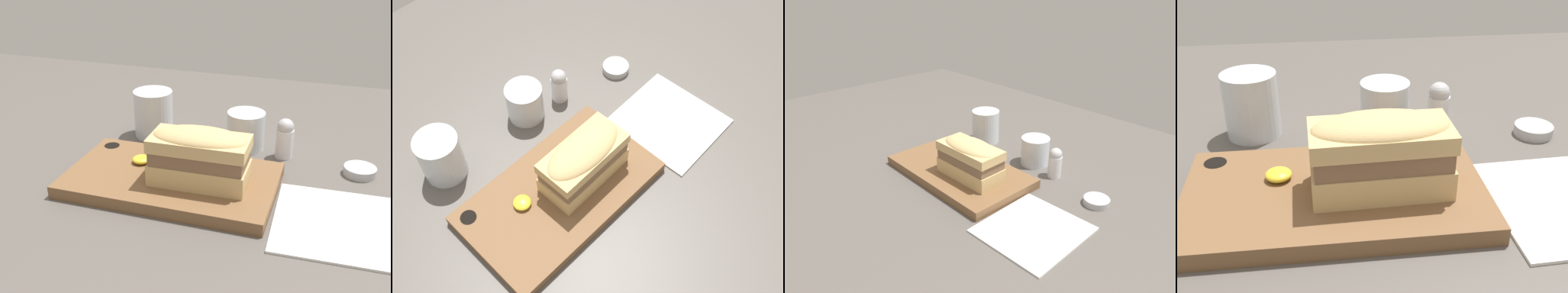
{
  "view_description": "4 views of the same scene",
  "coord_description": "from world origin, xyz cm",
  "views": [
    {
      "loc": [
        18.81,
        -69.05,
        43.31
      ],
      "look_at": [
        -2.78,
        -2.08,
        10.12
      ],
      "focal_mm": 45.0,
      "sensor_mm": 36.0,
      "label": 1
    },
    {
      "loc": [
        -35.12,
        -35.83,
        79.32
      ],
      "look_at": [
        -0.24,
        -2.08,
        10.76
      ],
      "focal_mm": 45.0,
      "sensor_mm": 36.0,
      "label": 2
    },
    {
      "loc": [
        57.8,
        -53.84,
        48.67
      ],
      "look_at": [
        -2.32,
        0.85,
        10.73
      ],
      "focal_mm": 35.0,
      "sensor_mm": 36.0,
      "label": 3
    },
    {
      "loc": [
        -8.57,
        -49.31,
        35.63
      ],
      "look_at": [
        -2.47,
        0.28,
        8.09
      ],
      "focal_mm": 45.0,
      "sensor_mm": 36.0,
      "label": 4
    }
  ],
  "objects": [
    {
      "name": "napkin",
      "position": [
        19.83,
        -5.22,
        2.2
      ],
      "size": [
        18.41,
        19.76,
        0.4
      ],
      "rotation": [
        0.0,
        0.0,
        0.04
      ],
      "color": "white",
      "rests_on": "dining_table"
    },
    {
      "name": "wine_glass",
      "position": [
        1.39,
        16.77,
        5.53
      ],
      "size": [
        7.31,
        7.31,
        7.44
      ],
      "color": "silver",
      "rests_on": "dining_table"
    },
    {
      "name": "mustard_dollop",
      "position": [
        -13.64,
        0.75,
        4.79
      ],
      "size": [
        3.15,
        3.15,
        1.26
      ],
      "color": "yellow",
      "rests_on": "serving_board"
    },
    {
      "name": "dining_table",
      "position": [
        0.0,
        0.0,
        1.0
      ],
      "size": [
        198.7,
        126.77,
        2.0
      ],
      "color": "#56514C",
      "rests_on": "ground"
    },
    {
      "name": "water_glass",
      "position": [
        -18.06,
        17.32,
        6.12
      ],
      "size": [
        7.91,
        7.91,
        9.49
      ],
      "color": "silver",
      "rests_on": "dining_table"
    },
    {
      "name": "salt_shaker",
      "position": [
        9.16,
        15.1,
        5.92
      ],
      "size": [
        3.28,
        3.28,
        7.72
      ],
      "color": "white",
      "rests_on": "dining_table"
    },
    {
      "name": "serving_board",
      "position": [
        -7.2,
        -1.68,
        3.08
      ],
      "size": [
        34.89,
        20.12,
        2.22
      ],
      "color": "brown",
      "rests_on": "dining_table"
    },
    {
      "name": "condiment_dish",
      "position": [
        23.03,
        12.05,
        2.77
      ],
      "size": [
        5.62,
        5.62,
        1.54
      ],
      "color": "#B2B2B7",
      "rests_on": "dining_table"
    },
    {
      "name": "sandwich",
      "position": [
        -1.92,
        -2.66,
        9.17
      ],
      "size": [
        15.89,
        8.0,
        9.31
      ],
      "rotation": [
        0.0,
        0.0,
        0.02
      ],
      "color": "tan",
      "rests_on": "serving_board"
    }
  ]
}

